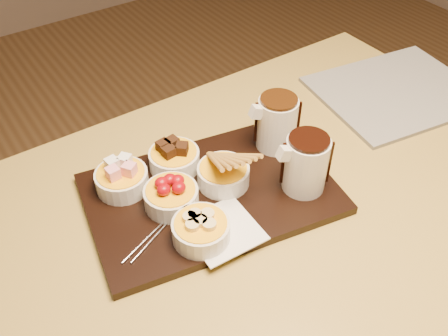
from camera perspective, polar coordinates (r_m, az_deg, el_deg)
dining_table at (r=1.03m, az=4.66°, el=-7.28°), size 1.20×0.80×0.75m
serving_board at (r=0.95m, az=-1.49°, el=-2.95°), size 0.51×0.38×0.02m
napkin at (r=0.88m, az=-0.17°, el=-7.11°), size 0.13×0.13×0.00m
bowl_marshmallows at (r=0.96m, az=-11.58°, el=-1.38°), size 0.10×0.10×0.04m
bowl_cake at (r=0.99m, az=-5.69°, el=0.95°), size 0.10×0.10×0.04m
bowl_strawberries at (r=0.91m, az=-6.04°, el=-3.36°), size 0.10×0.10×0.04m
bowl_biscotti at (r=0.95m, az=-0.08°, el=-0.85°), size 0.10×0.10×0.04m
bowl_bananas at (r=0.86m, az=-2.64°, el=-7.18°), size 0.10×0.10×0.04m
pitcher_dark_chocolate at (r=0.93m, az=9.32°, el=0.40°), size 0.09×0.09×0.11m
pitcher_milk_chocolate at (r=1.02m, az=6.06°, el=5.07°), size 0.09×0.09×0.11m
fondue_skewers at (r=0.91m, az=-6.04°, el=-5.26°), size 0.12×0.25×0.01m
newspaper at (r=1.30m, az=19.14°, el=8.26°), size 0.42×0.35×0.01m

